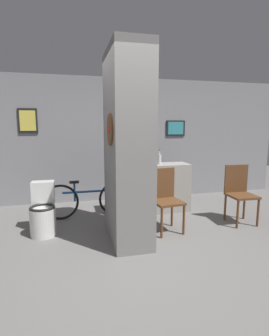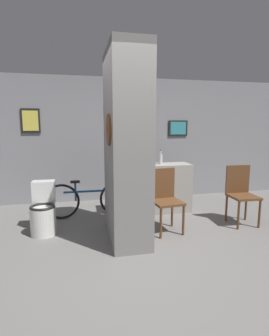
% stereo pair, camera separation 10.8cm
% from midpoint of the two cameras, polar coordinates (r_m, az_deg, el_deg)
% --- Properties ---
extents(ground_plane, '(14.00, 14.00, 0.00)m').
position_cam_midpoint_polar(ground_plane, '(3.46, 0.36, -18.37)').
color(ground_plane, slate).
extents(wall_back, '(8.00, 0.09, 2.60)m').
position_cam_midpoint_polar(wall_back, '(5.66, -6.14, 6.09)').
color(wall_back, gray).
rests_on(wall_back, ground_plane).
extents(pillar_center, '(0.54, 1.09, 2.60)m').
position_cam_midpoint_polar(pillar_center, '(3.60, -2.47, 4.41)').
color(pillar_center, gray).
rests_on(pillar_center, ground_plane).
extents(counter_shelf, '(1.36, 0.44, 0.90)m').
position_cam_midpoint_polar(counter_shelf, '(4.91, 3.35, -4.39)').
color(counter_shelf, gray).
rests_on(counter_shelf, ground_plane).
extents(toilet, '(0.37, 0.53, 0.76)m').
position_cam_midpoint_polar(toilet, '(4.18, -20.01, -9.15)').
color(toilet, silver).
rests_on(toilet, ground_plane).
extents(chair_near_pillar, '(0.46, 0.46, 0.95)m').
position_cam_midpoint_polar(chair_near_pillar, '(4.04, 5.93, -6.22)').
color(chair_near_pillar, brown).
rests_on(chair_near_pillar, ground_plane).
extents(chair_by_doorway, '(0.43, 0.43, 0.95)m').
position_cam_midpoint_polar(chair_by_doorway, '(4.67, 21.25, -4.69)').
color(chair_by_doorway, brown).
rests_on(chair_by_doorway, ground_plane).
extents(bicycle, '(1.58, 0.42, 0.67)m').
position_cam_midpoint_polar(bicycle, '(4.69, -10.52, -6.76)').
color(bicycle, black).
rests_on(bicycle, ground_plane).
extents(bottle_tall, '(0.07, 0.07, 0.27)m').
position_cam_midpoint_polar(bottle_tall, '(4.85, 4.81, 2.03)').
color(bottle_tall, silver).
rests_on(bottle_tall, counter_shelf).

